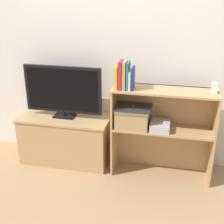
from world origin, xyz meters
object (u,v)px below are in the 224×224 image
at_px(tv, 63,91).
at_px(book_navy, 133,78).
at_px(book_tan, 125,75).
at_px(laptop, 133,107).
at_px(book_mustard, 117,77).
at_px(baby_monitor, 214,88).
at_px(book_teal, 128,76).
at_px(storage_basket_left, 133,116).
at_px(book_crimson, 121,75).
at_px(book_ivory, 130,80).
at_px(tv_stand, 66,138).
at_px(magazine_stack, 160,125).

xyz_separation_m(tv, book_navy, (0.73, -0.12, 0.21)).
height_order(book_tan, laptop, book_tan).
relative_size(book_mustard, baby_monitor, 1.67).
distance_m(book_teal, baby_monitor, 0.77).
height_order(tv, storage_basket_left, tv).
xyz_separation_m(book_crimson, book_ivory, (0.09, 0.00, -0.04)).
bearing_deg(storage_basket_left, book_crimson, -161.69).
bearing_deg(tv_stand, book_mustard, -11.52).
bearing_deg(book_mustard, book_teal, 0.00).
xyz_separation_m(tv_stand, baby_monitor, (1.44, -0.06, 0.70)).
bearing_deg(storage_basket_left, laptop, -90.00).
height_order(book_ivory, baby_monitor, book_ivory).
bearing_deg(book_tan, tv_stand, 169.73).
bearing_deg(tv_stand, baby_monitor, -2.57).
bearing_deg(laptop, tv, 173.87).
height_order(tv_stand, baby_monitor, baby_monitor).
bearing_deg(book_tan, baby_monitor, 3.82).
distance_m(book_navy, storage_basket_left, 0.39).
xyz_separation_m(tv, book_teal, (0.68, -0.12, 0.23)).
xyz_separation_m(tv_stand, book_ivory, (0.70, -0.12, 0.73)).
bearing_deg(baby_monitor, book_mustard, -176.49).
xyz_separation_m(book_crimson, storage_basket_left, (0.11, 0.04, -0.42)).
distance_m(tv, book_tan, 0.70).
distance_m(tv, magazine_stack, 1.03).
bearing_deg(book_tan, storage_basket_left, 25.89).
height_order(book_mustard, book_crimson, book_crimson).
relative_size(book_crimson, storage_basket_left, 0.81).
xyz_separation_m(laptop, magazine_stack, (0.27, -0.01, -0.16)).
bearing_deg(book_teal, book_mustard, -180.00).
xyz_separation_m(tv_stand, magazine_stack, (0.99, -0.09, 0.29)).
distance_m(book_mustard, book_crimson, 0.04).
bearing_deg(storage_basket_left, book_navy, -94.58).
height_order(book_ivory, magazine_stack, book_ivory).
distance_m(baby_monitor, laptop, 0.76).
xyz_separation_m(book_mustard, magazine_stack, (0.42, 0.03, -0.46)).
xyz_separation_m(book_crimson, baby_monitor, (0.83, 0.05, -0.08)).
height_order(tv_stand, book_tan, book_tan).
bearing_deg(tv_stand, book_tan, -10.27).
bearing_deg(laptop, book_tan, -154.11).
bearing_deg(tv, book_crimson, -10.73).
bearing_deg(baby_monitor, book_tan, -176.18).
xyz_separation_m(book_mustard, baby_monitor, (0.87, 0.05, -0.06)).
relative_size(book_crimson, book_teal, 1.03).
height_order(book_navy, baby_monitor, book_navy).
relative_size(laptop, magazine_stack, 1.49).
bearing_deg(magazine_stack, book_crimson, -175.11).
bearing_deg(book_navy, book_tan, 180.00).
distance_m(book_mustard, book_ivory, 0.13).
bearing_deg(storage_basket_left, tv_stand, 173.75).
relative_size(book_tan, laptop, 0.74).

